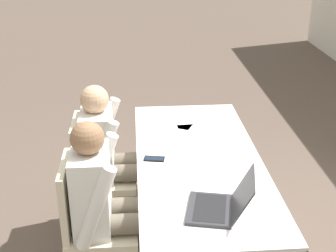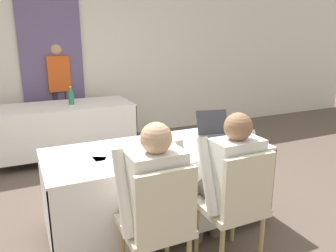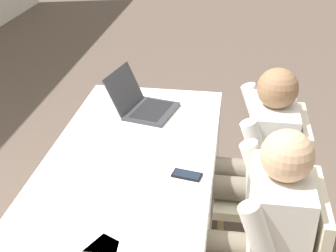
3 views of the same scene
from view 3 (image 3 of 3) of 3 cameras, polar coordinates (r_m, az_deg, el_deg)
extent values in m
cube|color=white|center=(2.25, -5.30, -5.45)|extent=(1.91, 0.83, 0.02)
cube|color=white|center=(2.40, 4.92, -12.66)|extent=(1.91, 0.01, 0.62)
cube|color=white|center=(2.56, -14.14, -10.54)|extent=(1.91, 0.01, 0.62)
cube|color=white|center=(3.21, -1.20, -0.88)|extent=(0.01, 0.83, 0.62)
cube|color=#333338|center=(2.74, -2.00, 1.81)|extent=(0.36, 0.31, 0.02)
cube|color=black|center=(2.74, -2.01, 2.01)|extent=(0.30, 0.23, 0.00)
cube|color=#333338|center=(2.76, -5.40, 4.56)|extent=(0.33, 0.18, 0.22)
cube|color=black|center=(2.76, -5.40, 4.56)|extent=(0.29, 0.15, 0.19)
cube|color=black|center=(2.19, 2.32, -5.99)|extent=(0.09, 0.15, 0.01)
cube|color=#192333|center=(2.18, 2.33, -5.88)|extent=(0.08, 0.13, 0.00)
cube|color=white|center=(1.91, -10.21, -12.66)|extent=(0.23, 0.31, 0.00)
cube|color=white|center=(2.29, -7.69, -4.54)|extent=(0.28, 0.34, 0.00)
cube|color=beige|center=(2.02, 17.34, -13.11)|extent=(0.40, 0.04, 0.45)
cylinder|color=tan|center=(2.90, 6.62, -9.69)|extent=(0.04, 0.04, 0.43)
cylinder|color=tan|center=(2.64, 6.25, -14.39)|extent=(0.04, 0.04, 0.43)
cylinder|color=tan|center=(2.93, 13.62, -10.11)|extent=(0.04, 0.04, 0.43)
cube|color=beige|center=(2.63, 10.60, -8.18)|extent=(0.44, 0.44, 0.05)
cube|color=beige|center=(2.51, 15.67, -3.84)|extent=(0.40, 0.04, 0.45)
cylinder|color=#665B4C|center=(2.16, 7.49, -14.30)|extent=(0.13, 0.42, 0.13)
cube|color=silver|center=(1.97, 13.10, -12.19)|extent=(0.36, 0.22, 0.52)
cylinder|color=silver|center=(2.13, 11.74, -8.32)|extent=(0.08, 0.26, 0.54)
sphere|color=tan|center=(1.77, 14.33, -3.53)|extent=(0.20, 0.20, 0.20)
cylinder|color=#665B4C|center=(2.64, 7.92, -5.28)|extent=(0.13, 0.42, 0.13)
cylinder|color=#665B4C|center=(2.49, 7.81, -7.55)|extent=(0.13, 0.42, 0.13)
cylinder|color=#665B4C|center=(2.83, 3.81, -10.16)|extent=(0.10, 0.10, 0.48)
cylinder|color=#665B4C|center=(2.69, 3.46, -12.53)|extent=(0.10, 0.10, 0.48)
cube|color=white|center=(2.47, 12.34, -2.94)|extent=(0.36, 0.22, 0.52)
cylinder|color=white|center=(2.65, 11.30, -0.39)|extent=(0.08, 0.26, 0.54)
cylinder|color=white|center=(2.29, 11.58, -5.43)|extent=(0.08, 0.26, 0.54)
sphere|color=#8C6647|center=(2.31, 13.22, 4.48)|extent=(0.20, 0.20, 0.20)
camera|label=1|loc=(4.56, 9.03, 31.52)|focal=50.00mm
camera|label=2|loc=(2.14, 75.09, -1.43)|focal=35.00mm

